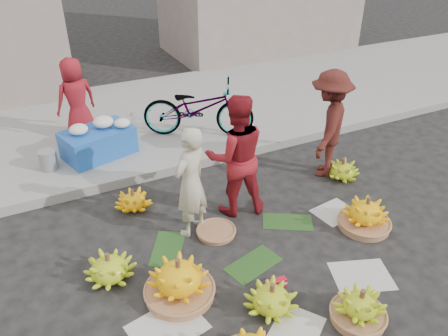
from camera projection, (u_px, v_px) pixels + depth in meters
name	position (u px, v px, depth m)	size (l,w,h in m)	color
ground	(252.00, 251.00, 5.26)	(80.00, 80.00, 0.00)	black
curb	(184.00, 164.00, 6.92)	(40.00, 0.25, 0.15)	gray
sidewalk	(145.00, 117.00, 8.55)	(40.00, 4.00, 0.12)	gray
newspaper_scatter	(289.00, 297.00, 4.64)	(3.20, 1.80, 0.00)	beige
banana_leaves	(237.00, 244.00, 5.37)	(2.00, 1.00, 0.00)	#1D4216
banana_bunch_0	(179.00, 280.00, 4.56)	(0.74, 0.74, 0.50)	#986340
banana_bunch_1	(271.00, 299.00, 4.43)	(0.56, 0.56, 0.34)	#8CB119
banana_bunch_3	(360.00, 308.00, 4.31)	(0.55, 0.55, 0.39)	#986340
banana_bunch_4	(366.00, 214.00, 5.58)	(0.72, 0.72, 0.45)	#986340
banana_bunch_5	(342.00, 170.00, 6.65)	(0.64, 0.64, 0.33)	#8CB119
banana_bunch_6	(109.00, 268.00, 4.80)	(0.62, 0.62, 0.36)	#8CB119
banana_bunch_7	(133.00, 201.00, 5.96)	(0.61, 0.61, 0.30)	yellow
basket_spare	(216.00, 232.00, 5.54)	(0.48, 0.48, 0.06)	#986340
incense_stack	(276.00, 283.00, 4.73)	(0.24, 0.08, 0.10)	red
vendor_cream	(191.00, 183.00, 5.24)	(0.53, 0.35, 1.45)	beige
vendor_red	(236.00, 156.00, 5.59)	(0.81, 0.63, 1.66)	maroon
man_striped	(328.00, 125.00, 6.43)	(1.06, 0.61, 1.65)	maroon
flower_table	(98.00, 141.00, 6.97)	(1.21, 0.94, 0.62)	#1A51AE
grey_bucket	(48.00, 160.00, 6.64)	(0.27, 0.27, 0.30)	gray
flower_vendor	(76.00, 99.00, 7.35)	(0.68, 0.44, 1.39)	maroon
bicycle	(198.00, 108.00, 7.49)	(1.91, 0.67, 1.01)	gray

